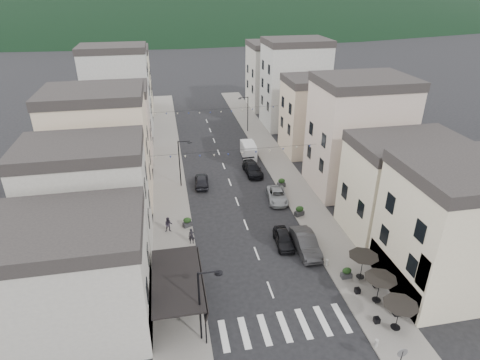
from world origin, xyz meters
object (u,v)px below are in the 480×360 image
object	(u,v)px
parked_car_c	(277,196)
parked_car_e	(202,181)
parked_car_d	(253,169)
pedestrian_b	(169,225)
pedestrian_a	(192,236)
parked_car_b	(306,243)
parked_car_a	(284,239)
delivery_van	(249,150)

from	to	relation	value
parked_car_c	parked_car_e	bearing A→B (deg)	154.34
parked_car_d	pedestrian_b	world-z (taller)	pedestrian_b
pedestrian_a	pedestrian_b	bearing A→B (deg)	136.73
parked_car_b	pedestrian_a	xyz separation A→B (m)	(-10.40, 3.05, 0.09)
parked_car_b	pedestrian_b	size ratio (longest dim) A/B	3.13
parked_car_c	parked_car_e	distance (m)	9.78
pedestrian_a	parked_car_a	bearing A→B (deg)	-5.30
parked_car_c	parked_car_d	xyz separation A→B (m)	(-1.23, 7.57, 0.07)
delivery_van	parked_car_d	bearing A→B (deg)	-94.12
parked_car_e	pedestrian_b	world-z (taller)	pedestrian_b
parked_car_c	delivery_van	bearing A→B (deg)	100.09
pedestrian_a	parked_car_d	bearing A→B (deg)	63.31
parked_car_a	parked_car_d	size ratio (longest dim) A/B	0.81
parked_car_b	parked_car_e	xyz separation A→B (m)	(-8.17, 15.14, -0.13)
delivery_van	pedestrian_b	xyz separation A→B (m)	(-11.93, -17.52, -0.12)
pedestrian_a	pedestrian_b	size ratio (longest dim) A/B	0.99
parked_car_c	delivery_van	world-z (taller)	delivery_van
parked_car_c	pedestrian_a	world-z (taller)	pedestrian_a
delivery_van	pedestrian_b	bearing A→B (deg)	-121.67
parked_car_b	parked_car_e	bearing A→B (deg)	119.28
parked_car_a	pedestrian_b	distance (m)	11.54
pedestrian_b	parked_car_d	bearing A→B (deg)	46.75
parked_car_e	pedestrian_b	bearing A→B (deg)	70.78
delivery_van	pedestrian_a	xyz separation A→B (m)	(-9.83, -19.96, -0.13)
parked_car_a	parked_car_e	xyz separation A→B (m)	(-6.43, 13.82, 0.03)
parked_car_d	pedestrian_a	size ratio (longest dim) A/B	3.03
parked_car_c	parked_car_e	size ratio (longest dim) A/B	1.12
parked_car_c	parked_car_e	world-z (taller)	parked_car_e
pedestrian_b	parked_car_b	bearing A→B (deg)	-23.41
parked_car_a	delivery_van	bearing A→B (deg)	90.37
parked_car_e	pedestrian_a	xyz separation A→B (m)	(-2.23, -12.09, 0.22)
delivery_van	pedestrian_b	world-z (taller)	delivery_van
parked_car_c	delivery_van	size ratio (longest dim) A/B	1.01
parked_car_c	parked_car_e	xyz separation A→B (m)	(-8.17, 5.37, 0.06)
parked_car_c	parked_car_d	size ratio (longest dim) A/B	0.95
delivery_van	pedestrian_a	world-z (taller)	delivery_van
parked_car_b	pedestrian_a	size ratio (longest dim) A/B	3.16
parked_car_d	delivery_van	distance (m)	5.72
parked_car_b	pedestrian_b	world-z (taller)	pedestrian_b
parked_car_a	pedestrian_b	bearing A→B (deg)	162.31
parked_car_b	parked_car_d	world-z (taller)	parked_car_b
parked_car_a	parked_car_b	world-z (taller)	parked_car_b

